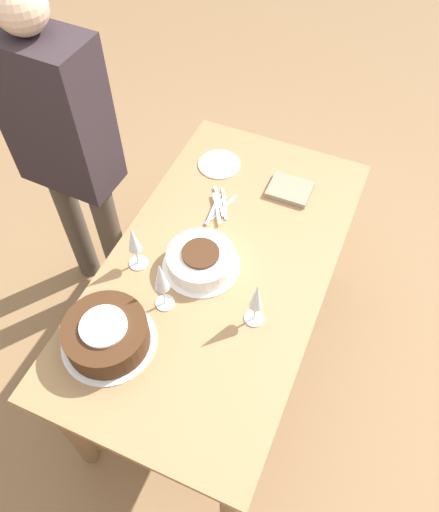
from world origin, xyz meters
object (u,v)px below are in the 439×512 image
Objects in this scene: cake_front_chocolate at (107,335)px; wine_glass_near at (161,278)px; cake_center_white at (201,260)px; person_cutting at (64,142)px; wine_glass_extra at (134,242)px; wine_glass_far at (256,298)px.

cake_front_chocolate is 1.35× the size of wine_glass_near.
cake_center_white is 0.44m from cake_front_chocolate.
person_cutting is at bearing -107.48° from cake_center_white.
cake_center_white is 0.18× the size of person_cutting.
wine_glass_near is at bearing 55.80° from wine_glass_extra.
wine_glass_extra is at bearing -69.63° from cake_center_white.
cake_center_white is 0.31m from wine_glass_far.
wine_glass_extra is (-0.05, -0.48, -0.00)m from wine_glass_far.
wine_glass_far reaches higher than cake_center_white.
cake_front_chocolate is 0.34m from wine_glass_extra.
wine_glass_near reaches higher than cake_front_chocolate.
cake_center_white is 0.75m from person_cutting.
person_cutting reaches higher than wine_glass_extra.
person_cutting is at bearing -138.92° from cake_front_chocolate.
cake_center_white is 1.39× the size of wine_glass_far.
cake_center_white is at bearing 159.38° from cake_front_chocolate.
cake_front_chocolate is 1.53× the size of wine_glass_far.
wine_glass_near reaches higher than wine_glass_far.
wine_glass_extra is 0.57m from person_cutting.
cake_front_chocolate is at bearing -20.62° from cake_center_white.
wine_glass_far is at bearing 123.57° from cake_front_chocolate.
wine_glass_near reaches higher than cake_center_white.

